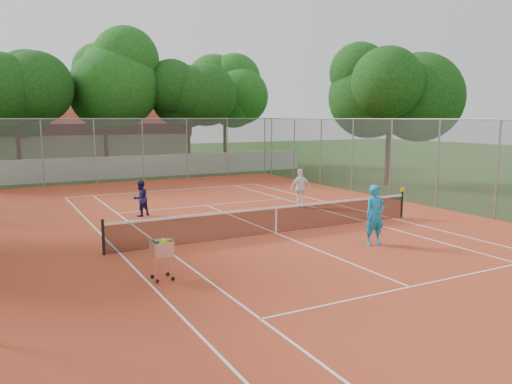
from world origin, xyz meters
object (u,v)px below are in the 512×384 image
clubhouse (80,140)px  ball_hopper (162,259)px  tennis_net (276,220)px  player_far_right (301,188)px  player_near (375,215)px  player_far_left (140,198)px

clubhouse → ball_hopper: 32.25m
tennis_net → clubhouse: 29.12m
tennis_net → player_far_right: player_far_right is taller
player_near → player_far_left: 9.79m
player_near → ball_hopper: bearing=-171.6°
player_far_right → clubhouse: bearing=-72.2°
player_far_right → player_near: bearing=81.9°
clubhouse → player_far_right: 25.71m
player_far_right → player_far_left: bearing=-6.2°
ball_hopper → clubhouse: bearing=77.7°
clubhouse → player_far_right: (5.60, -25.06, -1.30)m
clubhouse → tennis_net: bearing=-86.1°
clubhouse → player_far_right: size_ratio=9.33×
clubhouse → ball_hopper: bearing=-95.5°
ball_hopper → player_far_right: bearing=32.0°
tennis_net → player_near: size_ratio=6.14×
player_far_right → ball_hopper: bearing=44.0°
clubhouse → player_far_left: size_ratio=11.06×
player_far_left → tennis_net: bearing=98.6°
player_far_right → ball_hopper: (-8.70, -7.00, -0.33)m
clubhouse → player_far_left: 23.73m
tennis_net → clubhouse: bearing=93.9°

